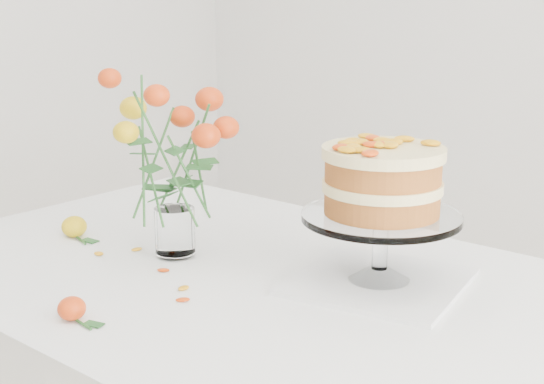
% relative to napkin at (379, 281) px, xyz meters
% --- Properties ---
extents(table, '(1.43, 0.93, 0.76)m').
position_rel_napkin_xyz_m(table, '(-0.24, -0.12, -0.09)').
color(table, tan).
rests_on(table, ground).
extents(napkin, '(0.35, 0.35, 0.01)m').
position_rel_napkin_xyz_m(napkin, '(0.00, 0.00, 0.00)').
color(napkin, white).
rests_on(napkin, table).
extents(cake_stand, '(0.30, 0.30, 0.27)m').
position_rel_napkin_xyz_m(cake_stand, '(0.00, 0.00, 0.18)').
color(cake_stand, white).
rests_on(cake_stand, napkin).
extents(rose_vase, '(0.30, 0.30, 0.42)m').
position_rel_napkin_xyz_m(rose_vase, '(-0.41, -0.14, 0.24)').
color(rose_vase, white).
rests_on(rose_vase, table).
extents(loose_rose_near, '(0.10, 0.06, 0.05)m').
position_rel_napkin_xyz_m(loose_rose_near, '(-0.69, -0.20, 0.02)').
color(loose_rose_near, yellow).
rests_on(loose_rose_near, table).
extents(loose_rose_far, '(0.09, 0.05, 0.04)m').
position_rel_napkin_xyz_m(loose_rose_far, '(-0.31, -0.47, 0.02)').
color(loose_rose_far, red).
rests_on(loose_rose_far, table).
extents(stray_petal_a, '(0.03, 0.02, 0.00)m').
position_rel_napkin_xyz_m(stray_petal_a, '(-0.36, -0.22, -0.00)').
color(stray_petal_a, orange).
rests_on(stray_petal_a, table).
extents(stray_petal_b, '(0.03, 0.02, 0.00)m').
position_rel_napkin_xyz_m(stray_petal_b, '(-0.26, -0.26, -0.00)').
color(stray_petal_b, orange).
rests_on(stray_petal_b, table).
extents(stray_petal_c, '(0.03, 0.02, 0.00)m').
position_rel_napkin_xyz_m(stray_petal_c, '(-0.22, -0.30, -0.00)').
color(stray_petal_c, orange).
rests_on(stray_petal_c, table).
extents(stray_petal_d, '(0.03, 0.02, 0.00)m').
position_rel_napkin_xyz_m(stray_petal_d, '(-0.50, -0.17, -0.00)').
color(stray_petal_d, orange).
rests_on(stray_petal_d, table).
extents(stray_petal_e, '(0.03, 0.02, 0.00)m').
position_rel_napkin_xyz_m(stray_petal_e, '(-0.54, -0.24, -0.00)').
color(stray_petal_e, orange).
rests_on(stray_petal_e, table).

